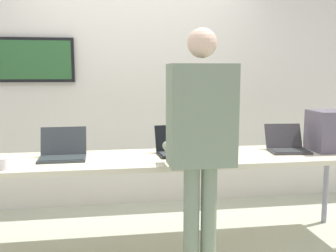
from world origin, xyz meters
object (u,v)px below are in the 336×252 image
Objects in this scene: workbench at (147,163)px; coffee_mug at (4,164)px; equipment_box at (331,131)px; person at (201,133)px; laptop_station_2 at (177,148)px; laptop_station_3 at (287,145)px; laptop_station_1 at (63,152)px.

coffee_mug reaches higher than workbench.
workbench is 10.40× the size of equipment_box.
person reaches higher than equipment_box.
coffee_mug is (-1.06, -0.25, 0.09)m from workbench.
laptop_station_2 is at bearing 177.46° from equipment_box.
laptop_station_2 reaches higher than workbench.
workbench is at bearing -162.68° from laptop_station_2.
laptop_station_3 is (1.26, 0.06, 0.10)m from workbench.
workbench is at bearing -177.27° from laptop_station_3.
coffee_mug is at bearing 164.82° from person.
coffee_mug is at bearing -165.93° from laptop_station_2.
equipment_box is 4.28× the size of coffee_mug.
laptop_station_2 is at bearing 14.07° from coffee_mug.
laptop_station_2 is (-1.38, 0.06, -0.13)m from equipment_box.
equipment_box is at bearing -5.43° from laptop_station_3.
coffee_mug is (-1.33, -0.33, -0.01)m from laptop_station_2.
laptop_station_3 is at bearing 2.73° from workbench.
person is (-1.35, -0.64, 0.12)m from equipment_box.
equipment_box is at bearing 5.73° from coffee_mug.
coffee_mug is at bearing -141.14° from laptop_station_1.
workbench is 1.10m from coffee_mug.
person is at bearing -154.47° from equipment_box.
workbench is 0.30m from laptop_station_2.
workbench is 1.67m from equipment_box.
equipment_box reaches higher than laptop_station_1.
laptop_station_1 is 1.94m from laptop_station_3.
workbench is at bearing -4.87° from laptop_station_1.
coffee_mug is (-1.37, 0.37, -0.25)m from person.
laptop_station_3 is at bearing -1.39° from laptop_station_2.
equipment_box is 0.97× the size of laptop_station_1.
workbench is at bearing -179.21° from equipment_box.
workbench is at bearing 116.21° from person.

